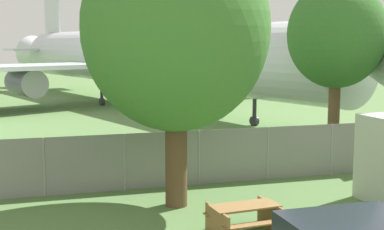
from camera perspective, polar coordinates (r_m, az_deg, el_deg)
name	(u,v)px	position (r m, az deg, el deg)	size (l,w,h in m)	color
perimeter_fence	(268,153)	(19.15, 8.07, -4.06)	(56.07, 0.07, 1.88)	gray
airplane	(140,57)	(42.38, -5.56, 6.13)	(39.59, 48.28, 12.63)	silver
picnic_bench_near_cabin	(245,216)	(13.76, 5.65, -10.68)	(1.83, 1.54, 0.76)	olive
tree_behind_benches	(176,29)	(15.45, -1.75, 9.18)	(5.41, 5.41, 8.21)	brown
tree_far_right	(337,35)	(24.47, 15.16, 8.25)	(4.31, 4.31, 7.59)	brown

